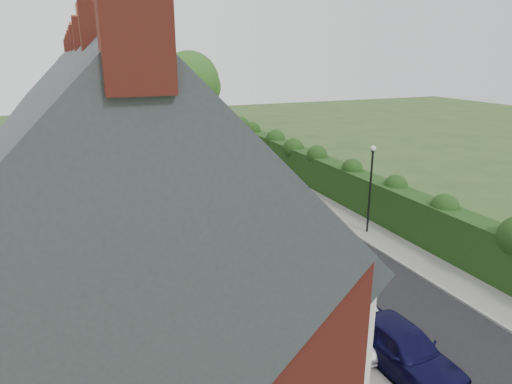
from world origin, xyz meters
TOP-DOWN VIEW (x-y plane):
  - ground at (0.00, 0.00)m, footprint 140.00×140.00m
  - road at (-0.50, 11.00)m, footprint 6.00×58.00m
  - pavement_hedge_side at (3.60, 11.00)m, footprint 2.20×58.00m
  - pavement_house_side at (-4.35, 11.00)m, footprint 1.70×58.00m
  - kerb_hedge_side at (2.55, 11.00)m, footprint 0.18×58.00m
  - kerb_house_side at (-3.55, 11.00)m, footprint 0.18×58.00m
  - hedge at (5.40, 11.00)m, footprint 2.10×58.00m
  - terrace_row at (-10.87, 9.98)m, footprint 9.05×40.50m
  - garden_wall_row at (-5.35, 10.00)m, footprint 0.35×40.35m
  - lamppost at (3.40, 4.00)m, footprint 0.32×0.32m
  - tree_far_left at (-2.65, 40.08)m, footprint 7.14×6.80m
  - tree_far_right at (3.39, 42.08)m, footprint 7.98×7.60m
  - tree_far_back at (-8.59, 43.08)m, footprint 8.40×8.00m
  - car_navy at (-2.62, -6.20)m, footprint 2.21×4.81m
  - car_silver_a at (-3.00, -4.20)m, footprint 1.87×4.11m
  - car_silver_b at (-1.85, 4.56)m, footprint 2.23×4.72m
  - car_white at (-3.00, 7.00)m, footprint 2.80×4.69m
  - car_green at (-2.32, 16.20)m, footprint 2.16×4.17m
  - car_red at (-2.89, 21.80)m, footprint 1.98×4.94m
  - car_beige at (-2.83, 23.80)m, footprint 2.57×5.11m
  - car_grey at (-3.00, 33.00)m, footprint 2.70×5.01m
  - car_black at (-2.87, 38.60)m, footprint 2.16×3.96m
  - horse at (0.92, 9.92)m, footprint 1.02×2.03m
  - horse_cart at (0.92, 12.05)m, footprint 1.31×2.90m

SIDE VIEW (x-z plane):
  - ground at x=0.00m, z-range 0.00..0.00m
  - road at x=-0.50m, z-range 0.00..0.02m
  - pavement_hedge_side at x=3.60m, z-range 0.00..0.12m
  - pavement_house_side at x=-4.35m, z-range 0.00..0.12m
  - kerb_hedge_side at x=2.55m, z-range 0.00..0.13m
  - kerb_house_side at x=-3.55m, z-range 0.00..0.13m
  - garden_wall_row at x=-5.35m, z-range -0.09..1.01m
  - car_white at x=-3.00m, z-range 0.00..1.27m
  - car_black at x=-2.87m, z-range 0.00..1.28m
  - car_silver_b at x=-1.85m, z-range 0.00..1.30m
  - car_silver_a at x=-3.00m, z-range 0.00..1.31m
  - car_green at x=-2.32m, z-range 0.00..1.36m
  - car_grey at x=-3.00m, z-range 0.00..1.38m
  - car_beige at x=-2.83m, z-range 0.00..1.39m
  - car_red at x=-2.89m, z-range 0.00..1.60m
  - car_navy at x=-2.62m, z-range 0.00..1.60m
  - horse at x=0.92m, z-range 0.00..1.67m
  - horse_cart at x=0.92m, z-range 0.15..2.24m
  - hedge at x=5.40m, z-range 0.18..3.03m
  - lamppost at x=3.40m, z-range 0.72..5.88m
  - terrace_row at x=-10.87m, z-range -1.28..10.22m
  - tree_far_left at x=-2.65m, z-range 1.07..10.36m
  - tree_far_right at x=3.39m, z-range 1.16..11.47m
  - tree_far_back at x=-8.59m, z-range 1.21..12.03m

